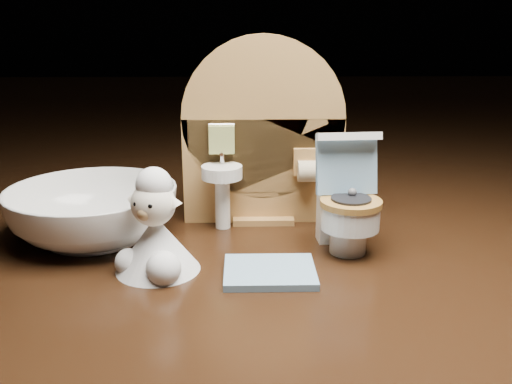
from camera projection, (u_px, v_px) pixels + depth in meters
backdrop_panel at (262, 143)px, 0.46m from camera, size 0.13×0.05×0.15m
toy_toilet at (347, 207)px, 0.41m from camera, size 0.05×0.06×0.09m
bath_mat at (270, 272)px, 0.38m from camera, size 0.06×0.05×0.00m
toilet_brush at (350, 234)px, 0.41m from camera, size 0.02×0.02×0.05m
plush_lamb at (156, 236)px, 0.38m from camera, size 0.06×0.06×0.07m
ceramic_bowl at (93, 213)px, 0.43m from camera, size 0.14×0.14×0.04m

